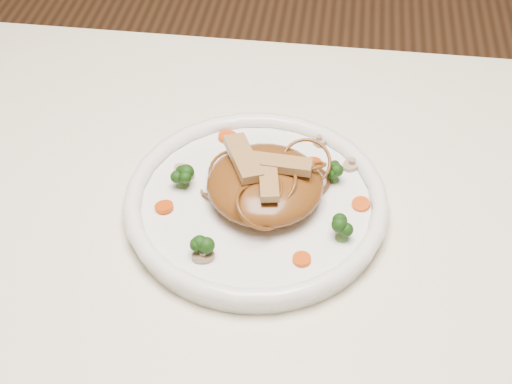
# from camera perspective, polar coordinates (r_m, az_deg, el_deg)

# --- Properties ---
(table) EXTENTS (1.20, 0.80, 0.75)m
(table) POSITION_cam_1_polar(r_m,az_deg,el_deg) (0.84, 0.66, -9.01)
(table) COLOR white
(table) RESTS_ON ground
(plate) EXTENTS (0.37, 0.37, 0.02)m
(plate) POSITION_cam_1_polar(r_m,az_deg,el_deg) (0.79, 0.00, -1.13)
(plate) COLOR white
(plate) RESTS_ON table
(noodle_mound) EXTENTS (0.17, 0.17, 0.04)m
(noodle_mound) POSITION_cam_1_polar(r_m,az_deg,el_deg) (0.78, 0.73, 0.65)
(noodle_mound) COLOR brown
(noodle_mound) RESTS_ON plate
(chicken_a) EXTENTS (0.07, 0.03, 0.01)m
(chicken_a) POSITION_cam_1_polar(r_m,az_deg,el_deg) (0.76, 1.99, 2.27)
(chicken_a) COLOR tan
(chicken_a) RESTS_ON noodle_mound
(chicken_b) EXTENTS (0.05, 0.08, 0.01)m
(chicken_b) POSITION_cam_1_polar(r_m,az_deg,el_deg) (0.77, -1.05, 2.76)
(chicken_b) COLOR tan
(chicken_b) RESTS_ON noodle_mound
(chicken_c) EXTENTS (0.03, 0.06, 0.01)m
(chicken_c) POSITION_cam_1_polar(r_m,az_deg,el_deg) (0.75, 1.02, 1.03)
(chicken_c) COLOR tan
(chicken_c) RESTS_ON noodle_mound
(broccoli_0) EXTENTS (0.03, 0.03, 0.03)m
(broccoli_0) POSITION_cam_1_polar(r_m,az_deg,el_deg) (0.81, 6.31, 1.67)
(broccoli_0) COLOR #193C0C
(broccoli_0) RESTS_ON plate
(broccoli_1) EXTENTS (0.04, 0.04, 0.03)m
(broccoli_1) POSITION_cam_1_polar(r_m,az_deg,el_deg) (0.80, -6.01, 1.39)
(broccoli_1) COLOR #193C0C
(broccoli_1) RESTS_ON plate
(broccoli_2) EXTENTS (0.03, 0.03, 0.03)m
(broccoli_2) POSITION_cam_1_polar(r_m,az_deg,el_deg) (0.72, -4.48, -4.53)
(broccoli_2) COLOR #193C0C
(broccoli_2) RESTS_ON plate
(broccoli_3) EXTENTS (0.04, 0.04, 0.03)m
(broccoli_3) POSITION_cam_1_polar(r_m,az_deg,el_deg) (0.74, 7.01, -2.93)
(broccoli_3) COLOR #193C0C
(broccoli_3) RESTS_ON plate
(carrot_0) EXTENTS (0.03, 0.03, 0.00)m
(carrot_0) POSITION_cam_1_polar(r_m,az_deg,el_deg) (0.83, 4.56, 2.22)
(carrot_0) COLOR #E23E08
(carrot_0) RESTS_ON plate
(carrot_1) EXTENTS (0.02, 0.02, 0.00)m
(carrot_1) POSITION_cam_1_polar(r_m,az_deg,el_deg) (0.78, -7.41, -1.20)
(carrot_1) COLOR #E23E08
(carrot_1) RESTS_ON plate
(carrot_2) EXTENTS (0.03, 0.03, 0.00)m
(carrot_2) POSITION_cam_1_polar(r_m,az_deg,el_deg) (0.79, 8.43, -0.99)
(carrot_2) COLOR #E23E08
(carrot_2) RESTS_ON plate
(carrot_3) EXTENTS (0.02, 0.02, 0.00)m
(carrot_3) POSITION_cam_1_polar(r_m,az_deg,el_deg) (0.86, -2.30, 4.47)
(carrot_3) COLOR #E23E08
(carrot_3) RESTS_ON plate
(carrot_4) EXTENTS (0.02, 0.02, 0.00)m
(carrot_4) POSITION_cam_1_polar(r_m,az_deg,el_deg) (0.73, 3.70, -5.42)
(carrot_4) COLOR #E23E08
(carrot_4) RESTS_ON plate
(mushroom_0) EXTENTS (0.03, 0.03, 0.01)m
(mushroom_0) POSITION_cam_1_polar(r_m,az_deg,el_deg) (0.73, -4.26, -5.19)
(mushroom_0) COLOR tan
(mushroom_0) RESTS_ON plate
(mushroom_1) EXTENTS (0.04, 0.04, 0.01)m
(mushroom_1) POSITION_cam_1_polar(r_m,az_deg,el_deg) (0.83, 7.72, 2.20)
(mushroom_1) COLOR tan
(mushroom_1) RESTS_ON plate
(mushroom_2) EXTENTS (0.04, 0.04, 0.01)m
(mushroom_2) POSITION_cam_1_polar(r_m,az_deg,el_deg) (0.82, -5.79, 1.59)
(mushroom_2) COLOR tan
(mushroom_2) RESTS_ON plate
(mushroom_3) EXTENTS (0.03, 0.03, 0.01)m
(mushroom_3) POSITION_cam_1_polar(r_m,az_deg,el_deg) (0.86, 5.08, 4.09)
(mushroom_3) COLOR tan
(mushroom_3) RESTS_ON plate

